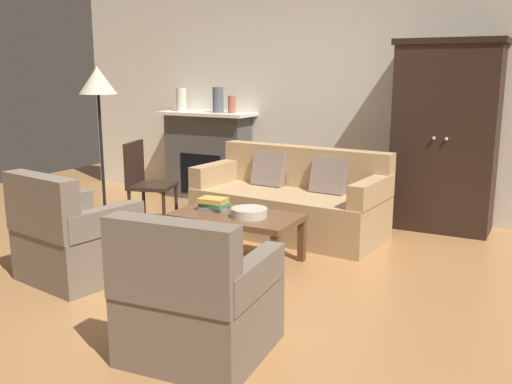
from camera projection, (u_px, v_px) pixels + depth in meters
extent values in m
plane|color=#B27A47|center=(215.00, 270.00, 4.74)|extent=(9.60, 9.60, 0.00)
cube|color=silver|center=(329.00, 91.00, 6.64)|extent=(7.20, 0.10, 2.80)
cube|color=#4C4947|center=(208.00, 157.00, 7.32)|extent=(1.10, 0.36, 1.08)
cube|color=black|center=(200.00, 175.00, 7.20)|extent=(0.60, 0.01, 0.52)
cube|color=white|center=(206.00, 114.00, 7.18)|extent=(1.26, 0.48, 0.04)
cube|color=black|center=(445.00, 140.00, 5.81)|extent=(1.00, 0.52, 1.89)
cube|color=black|center=(452.00, 42.00, 5.60)|extent=(1.06, 0.55, 0.06)
sphere|color=#ADAFB5|center=(434.00, 138.00, 5.59)|extent=(0.04, 0.04, 0.04)
sphere|color=#ADAFB5|center=(446.00, 139.00, 5.53)|extent=(0.04, 0.04, 0.04)
cube|color=tan|center=(288.00, 213.00, 5.74)|extent=(1.96, 0.98, 0.44)
cube|color=tan|center=(304.00, 167.00, 5.93)|extent=(1.91, 0.32, 0.42)
cube|color=tan|center=(217.00, 173.00, 6.13)|extent=(0.22, 0.81, 0.22)
cube|color=tan|center=(372.00, 191.00, 5.21)|extent=(0.22, 0.81, 0.22)
cube|color=#7F6B60|center=(269.00, 169.00, 6.01)|extent=(0.37, 0.21, 0.37)
cube|color=#7F6B60|center=(329.00, 176.00, 5.64)|extent=(0.37, 0.21, 0.37)
cube|color=brown|center=(236.00, 217.00, 4.91)|extent=(1.10, 0.60, 0.05)
cube|color=brown|center=(171.00, 240.00, 4.96)|extent=(0.06, 0.06, 0.37)
cube|color=brown|center=(275.00, 257.00, 4.49)|extent=(0.06, 0.06, 0.37)
cube|color=brown|center=(204.00, 226.00, 5.41)|extent=(0.06, 0.06, 0.37)
cube|color=brown|center=(302.00, 240.00, 4.94)|extent=(0.06, 0.06, 0.37)
cylinder|color=beige|center=(249.00, 213.00, 4.80)|extent=(0.31, 0.31, 0.08)
cube|color=gray|center=(215.00, 208.00, 5.05)|extent=(0.25, 0.19, 0.03)
cube|color=#427A4C|center=(215.00, 205.00, 5.04)|extent=(0.25, 0.19, 0.04)
cube|color=gold|center=(213.00, 200.00, 5.04)|extent=(0.25, 0.19, 0.04)
cylinder|color=beige|center=(181.00, 100.00, 7.32)|extent=(0.13, 0.13, 0.30)
cylinder|color=#565B66|center=(218.00, 100.00, 7.06)|extent=(0.14, 0.14, 0.31)
cylinder|color=#A86042|center=(232.00, 104.00, 6.98)|extent=(0.10, 0.10, 0.21)
cube|color=#756656|center=(81.00, 252.00, 4.56)|extent=(0.88, 0.88, 0.42)
cube|color=#756656|center=(41.00, 206.00, 4.23)|extent=(0.78, 0.28, 0.46)
cube|color=#756656|center=(104.00, 221.00, 4.30)|extent=(0.23, 0.71, 0.20)
cube|color=#756656|center=(54.00, 208.00, 4.69)|extent=(0.23, 0.71, 0.20)
cube|color=#756656|center=(201.00, 318.00, 3.34)|extent=(0.82, 0.82, 0.42)
cube|color=#756656|center=(171.00, 263.00, 2.97)|extent=(0.77, 0.22, 0.46)
cube|color=#756656|center=(252.00, 276.00, 3.14)|extent=(0.18, 0.71, 0.20)
cube|color=#756656|center=(152.00, 261.00, 3.40)|extent=(0.18, 0.71, 0.20)
cube|color=black|center=(153.00, 186.00, 6.05)|extent=(0.55, 0.55, 0.04)
cylinder|color=black|center=(164.00, 211.00, 5.87)|extent=(0.04, 0.04, 0.41)
cylinder|color=black|center=(176.00, 203.00, 6.24)|extent=(0.04, 0.04, 0.41)
cylinder|color=black|center=(130.00, 210.00, 5.95)|extent=(0.04, 0.04, 0.41)
cylinder|color=black|center=(144.00, 202.00, 6.31)|extent=(0.04, 0.04, 0.41)
cube|color=black|center=(134.00, 163.00, 6.03)|extent=(0.16, 0.43, 0.45)
cylinder|color=black|center=(106.00, 235.00, 5.71)|extent=(0.26, 0.26, 0.02)
cylinder|color=black|center=(102.00, 166.00, 5.57)|extent=(0.03, 0.03, 1.44)
cone|color=beige|center=(98.00, 80.00, 5.39)|extent=(0.36, 0.36, 0.26)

